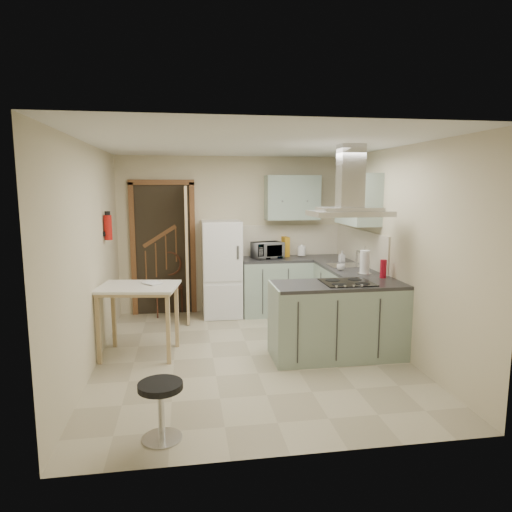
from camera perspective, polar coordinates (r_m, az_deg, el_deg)
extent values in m
plane|color=#B8AE8F|center=(5.65, -0.64, -12.34)|extent=(4.20, 4.20, 0.00)
plane|color=silver|center=(5.29, -0.68, 13.81)|extent=(4.20, 4.20, 0.00)
plane|color=beige|center=(7.40, -3.00, 2.66)|extent=(3.60, 0.00, 3.60)
plane|color=beige|center=(5.38, -20.00, -0.15)|extent=(0.00, 4.20, 4.20)
plane|color=beige|center=(5.86, 17.03, 0.69)|extent=(0.00, 4.20, 4.20)
cube|color=brown|center=(7.36, -11.51, 0.89)|extent=(1.10, 0.12, 2.10)
cube|color=white|center=(7.16, -4.31, -1.61)|extent=(0.60, 0.60, 1.50)
cube|color=#9EB2A0|center=(7.33, 2.44, -3.73)|extent=(1.08, 0.60, 0.90)
cube|color=#9EB2A0|center=(6.92, 10.42, -4.63)|extent=(0.60, 1.95, 0.90)
cube|color=beige|center=(7.56, 4.28, 2.01)|extent=(1.68, 0.02, 0.50)
cube|color=#9EB2A0|center=(7.35, 4.56, 7.29)|extent=(0.85, 0.35, 0.70)
cube|color=#9EB2A0|center=(6.52, 12.60, 6.93)|extent=(0.35, 0.90, 0.70)
cube|color=#9EB2A0|center=(5.57, 10.22, -7.89)|extent=(1.55, 0.65, 0.90)
cube|color=black|center=(5.49, 11.34, -3.26)|extent=(0.58, 0.50, 0.01)
cube|color=silver|center=(5.39, 11.59, 5.24)|extent=(0.90, 0.55, 0.10)
cube|color=silver|center=(6.66, 11.02, -1.16)|extent=(0.45, 0.40, 0.01)
cylinder|color=#B2140F|center=(6.22, -18.01, 3.40)|extent=(0.10, 0.10, 0.32)
cube|color=tan|center=(5.71, -14.35, -7.82)|extent=(1.01, 0.82, 0.86)
cube|color=#4E2F1A|center=(7.32, -10.76, -3.85)|extent=(0.47, 0.47, 0.91)
cylinder|color=black|center=(3.95, -11.78, -18.43)|extent=(0.42, 0.42, 0.48)
imported|color=black|center=(7.21, 1.44, 0.73)|extent=(0.53, 0.43, 0.26)
cylinder|color=white|center=(7.42, 5.71, 0.67)|extent=(0.17, 0.17, 0.19)
cube|color=orange|center=(7.44, 3.70, 1.19)|extent=(0.10, 0.22, 0.31)
imported|color=#ACACB8|center=(6.99, 10.69, -0.05)|extent=(0.09, 0.09, 0.16)
cylinder|color=white|center=(6.08, 13.44, -0.72)|extent=(0.16, 0.16, 0.32)
imported|color=silver|center=(6.28, 10.55, -1.41)|extent=(0.11, 0.11, 0.08)
cylinder|color=#B30F24|center=(5.88, 15.62, -1.55)|extent=(0.10, 0.10, 0.23)
imported|color=#8F2F43|center=(5.60, -13.55, -3.05)|extent=(0.27, 0.28, 0.10)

